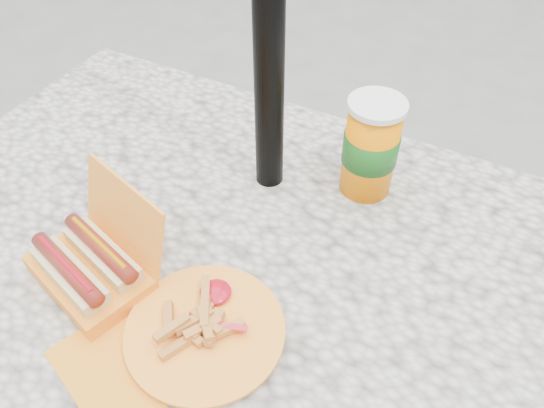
% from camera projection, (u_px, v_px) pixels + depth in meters
% --- Properties ---
extents(picnic_table, '(1.20, 0.80, 0.75)m').
position_uv_depth(picnic_table, '(229.00, 274.00, 0.97)').
color(picnic_table, beige).
rests_on(picnic_table, ground).
extents(hotdog_box, '(0.23, 0.21, 0.15)m').
position_uv_depth(hotdog_box, '(91.00, 266.00, 0.81)').
color(hotdog_box, orange).
rests_on(hotdog_box, picnic_table).
extents(fries_plate, '(0.30, 0.31, 0.05)m').
position_uv_depth(fries_plate, '(199.00, 331.00, 0.75)').
color(fries_plate, orange).
rests_on(fries_plate, picnic_table).
extents(soda_cup, '(0.10, 0.10, 0.19)m').
position_uv_depth(soda_cup, '(371.00, 147.00, 0.92)').
color(soda_cup, '#FF7E00').
rests_on(soda_cup, picnic_table).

